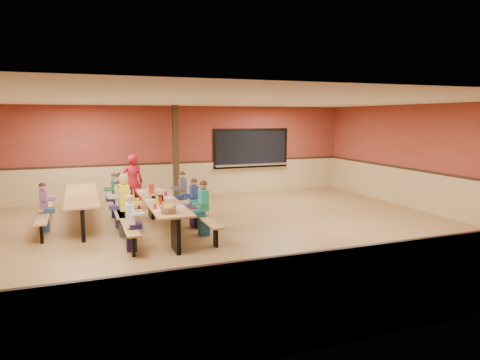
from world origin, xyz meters
name	(u,v)px	position (x,y,z in m)	size (l,w,h in m)	color
ground	(226,234)	(0.00, 0.00, 0.00)	(12.00, 12.00, 0.00)	brown
room_envelope	(226,204)	(0.00, 0.00, 0.69)	(12.04, 10.04, 3.02)	brown
kitchen_pass_through	(251,150)	(2.60, 4.96, 1.49)	(2.78, 0.28, 1.38)	black
structural_post	(176,153)	(-0.20, 4.40, 1.50)	(0.18, 0.18, 3.00)	#312010
cafeteria_table_main	(161,209)	(-1.34, 0.70, 0.53)	(1.91, 3.70, 0.74)	#AF7B45
cafeteria_table_second	(82,202)	(-3.06, 2.25, 0.53)	(1.91, 3.70, 0.74)	#AF7B45
seated_child_white_left	(131,223)	(-2.17, -0.52, 0.56)	(0.33, 0.27, 1.12)	white
seated_adult_yellow	(125,206)	(-2.17, 0.63, 0.69)	(0.45, 0.37, 1.38)	yellow
seated_child_grey_left	(119,197)	(-2.17, 2.17, 0.61)	(0.38, 0.31, 1.22)	silver
seated_child_teal_right	(204,209)	(-0.52, 0.05, 0.61)	(0.38, 0.31, 1.23)	#1E9371
seated_child_navy_right	(194,203)	(-0.52, 0.88, 0.58)	(0.35, 0.29, 1.17)	navy
seated_child_char_right	(183,194)	(-0.52, 2.12, 0.59)	(0.36, 0.29, 1.19)	#484C52
seated_child_purple_sec	(44,208)	(-3.88, 1.65, 0.57)	(0.34, 0.27, 1.14)	#7D4E72
seated_child_green_sec	(115,195)	(-2.23, 2.59, 0.59)	(0.35, 0.29, 1.17)	#317145
seated_child_tan_sec	(119,204)	(-2.23, 1.46, 0.57)	(0.33, 0.27, 1.14)	beige
standing_woman	(133,182)	(-1.68, 3.37, 0.80)	(0.58, 0.38, 1.59)	#AA131E
punch_pitcher	(152,189)	(-1.39, 1.72, 0.85)	(0.16, 0.16, 0.22)	red
chip_bowl	(169,209)	(-1.44, -0.66, 0.81)	(0.32, 0.32, 0.15)	orange
napkin_dispenser	(161,198)	(-1.36, 0.63, 0.80)	(0.10, 0.14, 0.13)	black
condiment_mustard	(157,200)	(-1.49, 0.33, 0.82)	(0.06, 0.06, 0.17)	yellow
condiment_ketchup	(161,201)	(-1.43, 0.23, 0.82)	(0.06, 0.06, 0.17)	#B2140F
table_paddle	(155,193)	(-1.44, 0.97, 0.88)	(0.16, 0.16, 0.56)	black
place_settings	(161,198)	(-1.34, 0.70, 0.80)	(0.65, 3.30, 0.11)	beige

